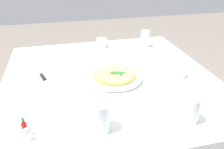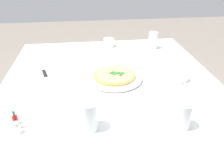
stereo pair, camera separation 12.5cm
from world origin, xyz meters
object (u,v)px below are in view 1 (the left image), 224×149
object	(u,v)px
water_glass_far_left	(101,119)
coffee_cup_back_corner	(102,44)
napkin_folded	(41,76)
salt_shaker	(23,126)
pizza	(115,75)
water_glass_far_right	(145,40)
water_glass_left_edge	(191,111)
dinner_knife	(40,73)
coffee_cup_near_left	(179,73)
pepper_shaker	(27,135)
hot_sauce_bottle	(25,128)
pizza_plate	(115,77)

from	to	relation	value
water_glass_far_left	coffee_cup_back_corner	bearing A→B (deg)	-11.36
napkin_folded	salt_shaker	bearing A→B (deg)	159.82
pizza	water_glass_far_right	xyz separation A→B (m)	(0.42, -0.33, 0.03)
water_glass_left_edge	dinner_knife	distance (m)	0.81
coffee_cup_near_left	water_glass_far_left	distance (m)	0.59
coffee_cup_near_left	coffee_cup_back_corner	size ratio (longest dim) A/B	1.00
pepper_shaker	dinner_knife	bearing A→B (deg)	-3.08
coffee_cup_near_left	hot_sauce_bottle	size ratio (longest dim) A/B	1.57
hot_sauce_bottle	pepper_shaker	size ratio (longest dim) A/B	1.48
coffee_cup_near_left	water_glass_left_edge	xyz separation A→B (m)	(-0.35, 0.14, 0.02)
pizza_plate	coffee_cup_near_left	world-z (taller)	coffee_cup_near_left
coffee_cup_back_corner	water_glass_far_left	distance (m)	0.88
water_glass_left_edge	salt_shaker	xyz separation A→B (m)	(0.10, 0.65, -0.03)
pizza_plate	hot_sauce_bottle	xyz separation A→B (m)	(-0.35, 0.43, 0.02)
coffee_cup_near_left	water_glass_left_edge	bearing A→B (deg)	158.46
coffee_cup_back_corner	hot_sauce_bottle	world-z (taller)	hot_sauce_bottle
water_glass_left_edge	water_glass_far_right	bearing A→B (deg)	-8.38
water_glass_left_edge	napkin_folded	world-z (taller)	water_glass_left_edge
water_glass_far_left	napkin_folded	bearing A→B (deg)	26.28
pizza_plate	salt_shaker	xyz separation A→B (m)	(-0.32, 0.44, 0.01)
dinner_knife	salt_shaker	distance (m)	0.44
pizza_plate	water_glass_far_right	xyz separation A→B (m)	(0.42, -0.34, 0.04)
water_glass_far_left	dinner_knife	bearing A→B (deg)	26.24
water_glass_left_edge	hot_sauce_bottle	size ratio (longest dim) A/B	1.37
dinner_knife	hot_sauce_bottle	distance (m)	0.46
napkin_folded	water_glass_far_left	bearing A→B (deg)	-167.67
hot_sauce_bottle	napkin_folded	bearing A→B (deg)	-4.62
pizza_plate	pepper_shaker	distance (m)	0.57
coffee_cup_near_left	water_glass_far_left	size ratio (longest dim) A/B	1.06
pizza_plate	coffee_cup_near_left	distance (m)	0.36
water_glass_far_left	salt_shaker	world-z (taller)	water_glass_far_left
water_glass_left_edge	dinner_knife	xyz separation A→B (m)	(0.53, 0.61, -0.03)
coffee_cup_back_corner	hot_sauce_bottle	xyz separation A→B (m)	(-0.83, 0.46, 0.00)
coffee_cup_back_corner	salt_shaker	bearing A→B (deg)	149.85
pizza	pepper_shaker	world-z (taller)	pepper_shaker
pizza_plate	salt_shaker	bearing A→B (deg)	125.93
water_glass_left_edge	dinner_knife	world-z (taller)	water_glass_left_edge
coffee_cup_near_left	pepper_shaker	world-z (taller)	same
coffee_cup_near_left	coffee_cup_back_corner	world-z (taller)	coffee_cup_back_corner
pepper_shaker	napkin_folded	bearing A→B (deg)	-3.19
coffee_cup_back_corner	dinner_knife	xyz separation A→B (m)	(-0.37, 0.42, -0.01)
water_glass_far_right	salt_shaker	xyz separation A→B (m)	(-0.74, 0.78, -0.03)
pizza_plate	pizza	size ratio (longest dim) A/B	1.32
coffee_cup_back_corner	hot_sauce_bottle	bearing A→B (deg)	151.22
coffee_cup_back_corner	water_glass_far_right	xyz separation A→B (m)	(-0.06, -0.31, 0.02)
coffee_cup_near_left	coffee_cup_back_corner	bearing A→B (deg)	30.71
water_glass_far_right	coffee_cup_back_corner	bearing A→B (deg)	79.46
napkin_folded	water_glass_far_right	bearing A→B (deg)	-80.83
pizza	hot_sauce_bottle	xyz separation A→B (m)	(-0.35, 0.43, 0.01)
coffee_cup_back_corner	water_glass_left_edge	distance (m)	0.92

